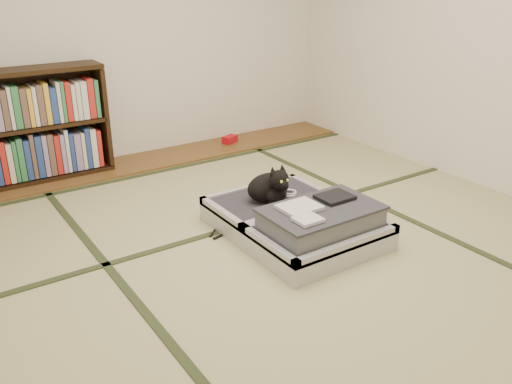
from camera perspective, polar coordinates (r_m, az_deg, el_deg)
floor at (r=3.48m, az=2.55°, el=-5.83°), size 4.50×4.50×0.00m
wood_strip at (r=5.08m, az=-10.92°, el=3.31°), size 4.00×0.50×0.02m
red_item at (r=5.46m, az=-2.77°, el=5.56°), size 0.17×0.14×0.07m
room_shell at (r=3.06m, az=3.04°, el=18.99°), size 4.50×4.50×4.50m
tatami_borders at (r=3.84m, az=-1.82°, el=-2.87°), size 4.00×4.50×0.01m
bookcase at (r=4.75m, az=-23.06°, el=6.11°), size 1.29×0.30×0.92m
suitcase at (r=3.56m, az=4.49°, el=-3.12°), size 0.82×1.09×0.32m
cat at (r=3.70m, az=1.57°, el=0.55°), size 0.36×0.37×0.29m
cable_coil at (r=3.85m, az=3.51°, el=-0.11°), size 0.11×0.11×0.03m
hanger at (r=3.70m, az=-2.74°, el=-3.81°), size 0.37×0.21×0.01m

